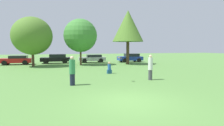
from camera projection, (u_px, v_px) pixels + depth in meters
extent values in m
plane|color=#54843D|center=(129.00, 101.00, 7.98)|extent=(120.00, 120.00, 0.00)
cylinder|color=#191E33|center=(72.00, 80.00, 11.36)|extent=(0.31, 0.31, 0.71)
cylinder|color=#337F4C|center=(72.00, 67.00, 11.29)|extent=(0.36, 0.36, 0.86)
sphere|color=beige|center=(72.00, 58.00, 11.25)|extent=(0.23, 0.23, 0.23)
cylinder|color=#3F3F47|center=(150.00, 75.00, 13.25)|extent=(0.28, 0.28, 0.72)
cylinder|color=silver|center=(150.00, 64.00, 13.19)|extent=(0.32, 0.32, 0.88)
sphere|color=beige|center=(151.00, 56.00, 13.14)|extent=(0.21, 0.21, 0.21)
cylinder|color=orange|center=(120.00, 58.00, 12.36)|extent=(0.27, 0.27, 0.08)
cube|color=navy|center=(109.00, 72.00, 16.51)|extent=(0.39, 0.32, 0.34)
cylinder|color=#2659A5|center=(109.00, 67.00, 16.48)|extent=(0.29, 0.29, 0.50)
sphere|color=tan|center=(109.00, 63.00, 16.45)|extent=(0.23, 0.23, 0.23)
cylinder|color=#473323|center=(33.00, 57.00, 22.42)|extent=(0.30, 0.30, 2.40)
ellipsoid|color=#4C7528|center=(32.00, 36.00, 22.21)|extent=(4.68, 4.68, 4.50)
cylinder|color=brown|center=(81.00, 55.00, 24.50)|extent=(0.24, 0.24, 2.67)
sphere|color=#3D7F33|center=(80.00, 36.00, 24.29)|extent=(4.32, 4.32, 4.32)
cylinder|color=#473323|center=(128.00, 53.00, 25.63)|extent=(0.41, 0.41, 3.11)
cone|color=#4C7528|center=(128.00, 26.00, 25.32)|extent=(4.23, 4.23, 4.23)
cube|color=red|center=(16.00, 61.00, 24.97)|extent=(4.00, 1.81, 0.58)
cube|color=black|center=(18.00, 57.00, 25.01)|extent=(2.22, 1.55, 0.37)
cylinder|color=black|center=(4.00, 63.00, 23.87)|extent=(0.65, 0.23, 0.64)
cylinder|color=black|center=(8.00, 62.00, 25.48)|extent=(0.65, 0.23, 0.64)
cylinder|color=black|center=(25.00, 63.00, 24.50)|extent=(0.65, 0.23, 0.64)
cylinder|color=black|center=(27.00, 62.00, 26.11)|extent=(0.65, 0.23, 0.64)
cube|color=black|center=(56.00, 59.00, 27.26)|extent=(4.23, 1.98, 0.55)
cube|color=black|center=(58.00, 56.00, 27.30)|extent=(2.35, 1.69, 0.49)
cylinder|color=black|center=(46.00, 61.00, 26.07)|extent=(0.71, 0.23, 0.70)
cylinder|color=black|center=(47.00, 61.00, 27.83)|extent=(0.71, 0.23, 0.70)
cylinder|color=black|center=(65.00, 61.00, 26.73)|extent=(0.71, 0.23, 0.70)
cylinder|color=black|center=(65.00, 60.00, 28.49)|extent=(0.71, 0.23, 0.70)
cube|color=#B2B2B7|center=(92.00, 59.00, 28.74)|extent=(4.08, 1.89, 0.54)
cube|color=black|center=(94.00, 56.00, 28.78)|extent=(2.27, 1.61, 0.38)
cylinder|color=black|center=(85.00, 61.00, 27.60)|extent=(0.67, 0.19, 0.66)
cylinder|color=black|center=(83.00, 60.00, 29.28)|extent=(0.67, 0.19, 0.66)
cylinder|color=black|center=(101.00, 61.00, 28.23)|extent=(0.67, 0.19, 0.66)
cylinder|color=black|center=(99.00, 60.00, 29.91)|extent=(0.67, 0.19, 0.66)
cube|color=#1E389E|center=(130.00, 58.00, 29.65)|extent=(3.90, 1.97, 0.60)
cube|color=black|center=(132.00, 55.00, 29.68)|extent=(2.16, 1.69, 0.47)
cylinder|color=black|center=(125.00, 60.00, 28.48)|extent=(0.66, 0.22, 0.65)
cylinder|color=black|center=(121.00, 60.00, 30.25)|extent=(0.66, 0.22, 0.65)
cylinder|color=black|center=(139.00, 60.00, 29.09)|extent=(0.66, 0.22, 0.65)
cylinder|color=black|center=(135.00, 59.00, 30.86)|extent=(0.66, 0.22, 0.65)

